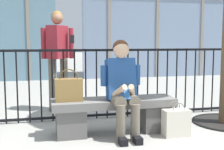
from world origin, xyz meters
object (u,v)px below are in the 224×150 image
(seated_person_with_phone, at_px, (122,85))
(handbag_on_bench, at_px, (69,89))
(shopping_bag, at_px, (176,122))
(stone_bench, at_px, (114,112))
(bystander_at_railing, at_px, (58,53))

(seated_person_with_phone, height_order, handbag_on_bench, seated_person_with_phone)
(handbag_on_bench, height_order, shopping_bag, handbag_on_bench)
(seated_person_with_phone, bearing_deg, handbag_on_bench, 169.81)
(stone_bench, distance_m, handbag_on_bench, 0.67)
(stone_bench, bearing_deg, seated_person_with_phone, -58.08)
(handbag_on_bench, bearing_deg, seated_person_with_phone, -10.19)
(stone_bench, distance_m, bystander_at_railing, 1.78)
(stone_bench, bearing_deg, bystander_at_railing, 112.58)
(shopping_bag, height_order, bystander_at_railing, bystander_at_railing)
(shopping_bag, bearing_deg, handbag_on_bench, 166.70)
(stone_bench, height_order, shopping_bag, stone_bench)
(stone_bench, xyz_separation_m, shopping_bag, (0.73, -0.32, -0.10))
(stone_bench, distance_m, seated_person_with_phone, 0.41)
(seated_person_with_phone, distance_m, bystander_at_railing, 1.80)
(handbag_on_bench, bearing_deg, bystander_at_railing, 91.59)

